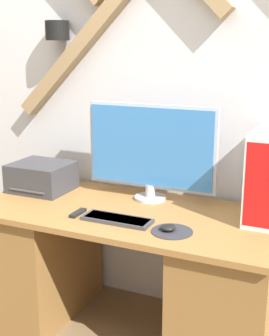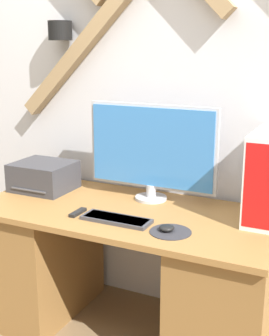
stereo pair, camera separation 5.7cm
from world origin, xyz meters
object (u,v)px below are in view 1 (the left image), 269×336
object	(u,v)px
mouse	(168,227)
computer_tower	(268,176)
printer	(42,177)
keyboard	(117,219)
monitor	(151,149)
remote_control	(78,213)

from	to	relation	value
mouse	computer_tower	size ratio (longest dim) A/B	0.17
printer	keyboard	bearing A→B (deg)	-23.13
computer_tower	printer	bearing A→B (deg)	-176.69
monitor	mouse	size ratio (longest dim) A/B	10.08
printer	remote_control	world-z (taller)	printer
keyboard	monitor	bearing A→B (deg)	87.35
monitor	remote_control	size ratio (longest dim) A/B	6.05
mouse	monitor	bearing A→B (deg)	122.55
keyboard	remote_control	world-z (taller)	keyboard
computer_tower	printer	world-z (taller)	computer_tower
computer_tower	printer	distance (m)	1.28
keyboard	computer_tower	distance (m)	0.76
remote_control	computer_tower	bearing A→B (deg)	21.25
keyboard	printer	xyz separation A→B (m)	(-0.62, 0.27, 0.07)
mouse	printer	bearing A→B (deg)	162.48
mouse	printer	distance (m)	0.94
monitor	computer_tower	xyz separation A→B (m)	(0.63, -0.04, -0.07)
computer_tower	printer	size ratio (longest dim) A/B	1.31
keyboard	printer	world-z (taller)	printer
printer	mouse	bearing A→B (deg)	-17.52
computer_tower	keyboard	bearing A→B (deg)	-152.27
monitor	printer	distance (m)	0.68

